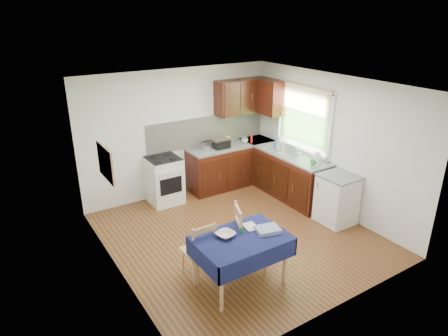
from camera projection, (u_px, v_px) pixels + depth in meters
floor at (238, 235)px, 6.68m from camera, size 4.20×4.20×0.00m
ceiling at (240, 85)px, 5.76m from camera, size 4.00×4.20×0.02m
wall_back at (179, 133)px, 7.87m from camera, size 4.00×0.02×2.50m
wall_front at (343, 222)px, 4.57m from camera, size 4.00×0.02×2.50m
wall_left at (113, 195)px, 5.22m from camera, size 0.02×4.20×2.50m
wall_right at (330, 144)px, 7.22m from camera, size 0.02×4.20×2.50m
base_cabinets at (258, 171)px, 8.19m from camera, size 1.90×2.30×0.86m
worktop_back at (232, 145)px, 8.29m from camera, size 1.90×0.60×0.04m
worktop_right at (292, 156)px, 7.71m from camera, size 0.60×1.70×0.04m
worktop_corner at (257, 140)px, 8.62m from camera, size 0.60×0.60×0.04m
splashback at (208, 130)px, 8.20m from camera, size 2.70×0.02×0.60m
upper_cabinets at (251, 97)px, 8.17m from camera, size 1.20×0.85×0.70m
stove at (164, 180)px, 7.67m from camera, size 0.60×0.61×0.92m
window at (304, 114)px, 7.60m from camera, size 0.04×1.48×1.26m
fridge at (337, 199)px, 6.94m from camera, size 0.58×0.60×0.89m
corkboard at (106, 163)px, 5.34m from camera, size 0.04×0.62×0.47m
dining_table at (241, 244)px, 5.27m from camera, size 1.21×0.82×0.73m
chair_far at (200, 249)px, 5.43m from camera, size 0.40×0.40×0.90m
chair_near at (247, 236)px, 5.64m from camera, size 0.58×0.58×1.01m
toaster at (207, 145)px, 7.97m from camera, size 0.24×0.15×0.19m
sandwich_press at (220, 143)px, 8.06m from camera, size 0.32×0.28×0.19m
sauce_bottle at (252, 139)px, 8.32m from camera, size 0.04×0.04×0.20m
yellow_packet at (226, 140)px, 8.31m from camera, size 0.13×0.10×0.16m
dish_rack at (290, 153)px, 7.74m from camera, size 0.43×0.33×0.21m
kettle at (317, 159)px, 7.16m from camera, size 0.15×0.15×0.25m
cup at (245, 140)px, 8.37m from camera, size 0.16×0.16×0.11m
soap_bottle_a at (279, 144)px, 7.85m from camera, size 0.17×0.17×0.30m
soap_bottle_b at (276, 143)px, 8.06m from camera, size 0.13×0.13×0.20m
soap_bottle_c at (315, 160)px, 7.16m from camera, size 0.20×0.20×0.19m
plate_bowl at (226, 235)px, 5.23m from camera, size 0.29×0.29×0.06m
book at (245, 228)px, 5.43m from camera, size 0.20×0.25×0.02m
spice_jar at (241, 230)px, 5.31m from camera, size 0.04×0.04×0.08m
tea_towel at (268, 230)px, 5.36m from camera, size 0.36×0.31×0.06m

